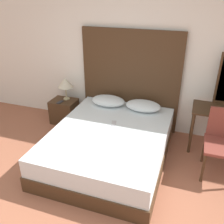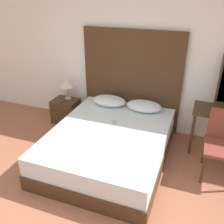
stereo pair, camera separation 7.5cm
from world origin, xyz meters
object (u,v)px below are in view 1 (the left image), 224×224
at_px(bed, 110,144).
at_px(chair, 224,139).
at_px(table_lamp, 65,83).
at_px(phone_on_bed, 114,123).
at_px(phone_on_nightstand, 60,102).
at_px(nightstand, 64,111).

relative_size(bed, chair, 2.28).
relative_size(table_lamp, chair, 0.46).
distance_m(phone_on_bed, table_lamp, 1.38).
xyz_separation_m(phone_on_bed, phone_on_nightstand, (-1.23, 0.49, -0.04)).
relative_size(bed, phone_on_nightstand, 13.36).
xyz_separation_m(bed, table_lamp, (-1.19, 0.87, 0.54)).
bearing_deg(phone_on_bed, bed, -88.31).
relative_size(bed, nightstand, 4.48).
height_order(phone_on_bed, phone_on_nightstand, phone_on_bed).
height_order(bed, phone_on_bed, phone_on_bed).
height_order(nightstand, phone_on_nightstand, phone_on_nightstand).
xyz_separation_m(phone_on_bed, nightstand, (-1.21, 0.59, -0.27)).
bearing_deg(nightstand, bed, -33.30).
bearing_deg(phone_on_nightstand, table_lamp, 74.89).
bearing_deg(chair, table_lamp, 166.82).
relative_size(table_lamp, phone_on_nightstand, 2.66).
bearing_deg(nightstand, phone_on_nightstand, -101.31).
xyz_separation_m(table_lamp, phone_on_nightstand, (-0.05, -0.17, -0.32)).
relative_size(nightstand, table_lamp, 1.12).
height_order(table_lamp, phone_on_nightstand, table_lamp).
relative_size(phone_on_bed, nightstand, 0.34).
xyz_separation_m(bed, phone_on_bed, (-0.01, 0.21, 0.26)).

